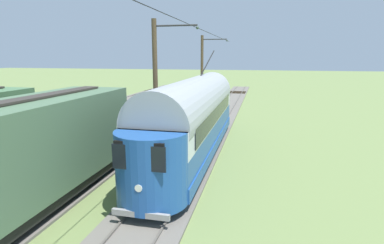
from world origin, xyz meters
The scene contains 10 objects.
ground_plane centered at (0.00, 0.00, 0.00)m, with size 220.00×220.00×0.00m, color olive.
track_streetcar_siding centered at (-6.58, -0.31, 0.05)m, with size 2.80×80.00×0.18m.
track_adjacent_siding centered at (-2.19, -0.31, 0.05)m, with size 2.80×80.00×0.18m.
track_third_siding centered at (2.19, -0.31, 0.05)m, with size 2.80×80.00×0.18m.
vintage_streetcar centered at (-6.58, -0.41, 2.25)m, with size 2.65×15.55×5.68m.
catenary_pole_foreground centered at (-4.16, -15.46, 3.90)m, with size 2.70×0.28×7.49m.
catenary_pole_mid_near centered at (-4.16, -1.35, 3.90)m, with size 2.70×0.28×7.49m.
overhead_wire_run centered at (-6.52, -2.01, 6.95)m, with size 2.50×32.22×0.18m.
spare_tie_stack centered at (9.86, -6.70, 0.27)m, with size 2.40×2.40×0.54m.
track_end_bumper centered at (-2.19, -12.31, 0.40)m, with size 1.80×0.60×0.80m, color #B2A519.
Camera 1 is at (-10.13, 15.46, 5.43)m, focal length 28.43 mm.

